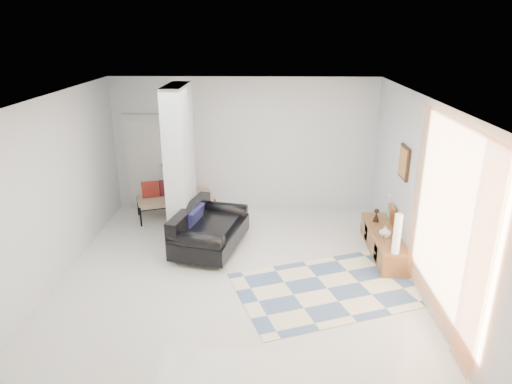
{
  "coord_description": "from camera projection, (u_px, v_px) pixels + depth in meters",
  "views": [
    {
      "loc": [
        0.49,
        -6.31,
        3.73
      ],
      "look_at": [
        0.31,
        0.6,
        1.22
      ],
      "focal_mm": 32.0,
      "sensor_mm": 36.0,
      "label": 1
    }
  ],
  "objects": [
    {
      "name": "floor",
      "position": [
        236.0,
        277.0,
        7.22
      ],
      "size": [
        6.0,
        6.0,
        0.0
      ],
      "primitive_type": "plane",
      "color": "silver",
      "rests_on": "ground"
    },
    {
      "name": "ceiling",
      "position": [
        233.0,
        99.0,
        6.26
      ],
      "size": [
        6.0,
        6.0,
        0.0
      ],
      "primitive_type": "plane",
      "rotation": [
        3.14,
        0.0,
        0.0
      ],
      "color": "white",
      "rests_on": "wall_back"
    },
    {
      "name": "wall_back",
      "position": [
        244.0,
        145.0,
        9.56
      ],
      "size": [
        6.0,
        0.0,
        6.0
      ],
      "primitive_type": "plane",
      "rotation": [
        1.57,
        0.0,
        0.0
      ],
      "color": "silver",
      "rests_on": "ground"
    },
    {
      "name": "wall_front",
      "position": [
        209.0,
        315.0,
        3.92
      ],
      "size": [
        6.0,
        0.0,
        6.0
      ],
      "primitive_type": "plane",
      "rotation": [
        -1.57,
        0.0,
        0.0
      ],
      "color": "silver",
      "rests_on": "ground"
    },
    {
      "name": "wall_left",
      "position": [
        51.0,
        193.0,
        6.81
      ],
      "size": [
        0.0,
        6.0,
        6.0
      ],
      "primitive_type": "plane",
      "rotation": [
        1.57,
        0.0,
        1.57
      ],
      "color": "silver",
      "rests_on": "ground"
    },
    {
      "name": "wall_right",
      "position": [
        422.0,
        196.0,
        6.67
      ],
      "size": [
        0.0,
        6.0,
        6.0
      ],
      "primitive_type": "plane",
      "rotation": [
        1.57,
        0.0,
        -1.57
      ],
      "color": "silver",
      "rests_on": "ground"
    },
    {
      "name": "partition_column",
      "position": [
        180.0,
        163.0,
        8.27
      ],
      "size": [
        0.35,
        1.2,
        2.8
      ],
      "primitive_type": "cube",
      "color": "silver",
      "rests_on": "floor"
    },
    {
      "name": "hallway_door",
      "position": [
        146.0,
        162.0,
        9.7
      ],
      "size": [
        0.85,
        0.06,
        2.04
      ],
      "primitive_type": "cube",
      "color": "silver",
      "rests_on": "floor"
    },
    {
      "name": "curtain",
      "position": [
        445.0,
        225.0,
        5.57
      ],
      "size": [
        0.0,
        2.55,
        2.55
      ],
      "primitive_type": "plane",
      "rotation": [
        1.57,
        0.0,
        1.57
      ],
      "color": "#FF8A43",
      "rests_on": "wall_right"
    },
    {
      "name": "wall_art",
      "position": [
        404.0,
        162.0,
        7.43
      ],
      "size": [
        0.04,
        0.45,
        0.55
      ],
      "primitive_type": "cube",
      "color": "#36200E",
      "rests_on": "wall_right"
    },
    {
      "name": "media_console",
      "position": [
        383.0,
        242.0,
        7.93
      ],
      "size": [
        0.45,
        1.78,
        0.8
      ],
      "color": "brown",
      "rests_on": "floor"
    },
    {
      "name": "loveseat",
      "position": [
        207.0,
        230.0,
        8.05
      ],
      "size": [
        1.31,
        1.82,
        0.76
      ],
      "rotation": [
        0.0,
        0.0,
        -0.23
      ],
      "color": "silver",
      "rests_on": "floor"
    },
    {
      "name": "daybed",
      "position": [
        174.0,
        197.0,
        9.43
      ],
      "size": [
        1.66,
        1.12,
        0.77
      ],
      "rotation": [
        0.0,
        0.0,
        0.34
      ],
      "color": "black",
      "rests_on": "floor"
    },
    {
      "name": "area_rug",
      "position": [
        327.0,
        289.0,
        6.89
      ],
      "size": [
        3.09,
        2.56,
        0.01
      ],
      "primitive_type": "cube",
      "rotation": [
        0.0,
        0.0,
        0.35
      ],
      "color": "#F2E5B9",
      "rests_on": "floor"
    },
    {
      "name": "cylinder_lamp",
      "position": [
        397.0,
        234.0,
        7.03
      ],
      "size": [
        0.12,
        0.12,
        0.65
      ],
      "primitive_type": "cylinder",
      "color": "silver",
      "rests_on": "media_console"
    },
    {
      "name": "bronze_figurine",
      "position": [
        376.0,
        215.0,
        8.26
      ],
      "size": [
        0.14,
        0.14,
        0.24
      ],
      "primitive_type": null,
      "rotation": [
        0.0,
        0.0,
        -0.16
      ],
      "color": "black",
      "rests_on": "media_console"
    },
    {
      "name": "vase",
      "position": [
        385.0,
        231.0,
        7.63
      ],
      "size": [
        0.22,
        0.22,
        0.21
      ],
      "primitive_type": "imported",
      "rotation": [
        0.0,
        0.0,
        -0.11
      ],
      "color": "silver",
      "rests_on": "media_console"
    }
  ]
}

